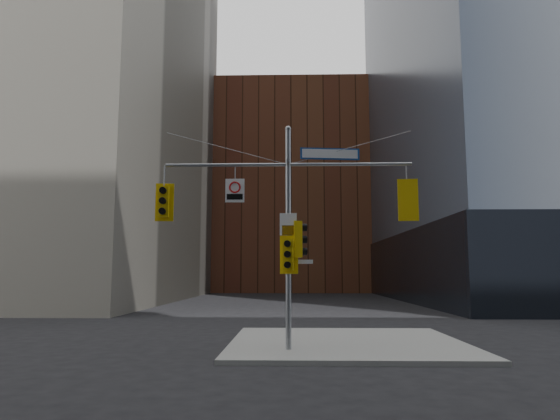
{
  "coord_description": "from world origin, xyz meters",
  "views": [
    {
      "loc": [
        0.13,
        -13.9,
        2.51
      ],
      "look_at": [
        -0.27,
        2.0,
        4.51
      ],
      "focal_mm": 32.0,
      "sensor_mm": 36.0,
      "label": 1
    }
  ],
  "objects_px": {
    "traffic_light_west_arm": "(164,202)",
    "street_sign_blade": "(330,154)",
    "traffic_light_pole_front": "(288,254)",
    "regulatory_sign_arm": "(235,190)",
    "signal_assembly": "(288,213)",
    "traffic_light_east_arm": "(407,201)",
    "traffic_light_pole_side": "(299,239)"
  },
  "relations": [
    {
      "from": "traffic_light_pole_side",
      "to": "traffic_light_west_arm",
      "type": "bearing_deg",
      "value": 77.31
    },
    {
      "from": "signal_assembly",
      "to": "traffic_light_west_arm",
      "type": "distance_m",
      "value": 4.06
    },
    {
      "from": "traffic_light_pole_side",
      "to": "traffic_light_pole_front",
      "type": "height_order",
      "value": "traffic_light_pole_side"
    },
    {
      "from": "signal_assembly",
      "to": "traffic_light_east_arm",
      "type": "bearing_deg",
      "value": 0.01
    },
    {
      "from": "traffic_light_west_arm",
      "to": "regulatory_sign_arm",
      "type": "height_order",
      "value": "regulatory_sign_arm"
    },
    {
      "from": "signal_assembly",
      "to": "traffic_light_east_arm",
      "type": "relative_size",
      "value": 5.96
    },
    {
      "from": "traffic_light_east_arm",
      "to": "street_sign_blade",
      "type": "height_order",
      "value": "street_sign_blade"
    },
    {
      "from": "signal_assembly",
      "to": "traffic_light_pole_side",
      "type": "xyz_separation_m",
      "value": [
        0.33,
        0.02,
        -0.85
      ]
    },
    {
      "from": "signal_assembly",
      "to": "traffic_light_pole_front",
      "type": "distance_m",
      "value": 1.37
    },
    {
      "from": "traffic_light_pole_front",
      "to": "street_sign_blade",
      "type": "xyz_separation_m",
      "value": [
        1.36,
        0.27,
        3.28
      ]
    },
    {
      "from": "signal_assembly",
      "to": "traffic_light_west_arm",
      "type": "bearing_deg",
      "value": 179.82
    },
    {
      "from": "traffic_light_west_arm",
      "to": "traffic_light_pole_front",
      "type": "bearing_deg",
      "value": -7.87
    },
    {
      "from": "signal_assembly",
      "to": "traffic_light_pole_side",
      "type": "height_order",
      "value": "signal_assembly"
    },
    {
      "from": "traffic_light_west_arm",
      "to": "street_sign_blade",
      "type": "xyz_separation_m",
      "value": [
        5.41,
        -0.01,
        1.55
      ]
    },
    {
      "from": "signal_assembly",
      "to": "traffic_light_west_arm",
      "type": "xyz_separation_m",
      "value": [
        -4.04,
        0.01,
        0.38
      ]
    },
    {
      "from": "street_sign_blade",
      "to": "traffic_light_west_arm",
      "type": "bearing_deg",
      "value": 173.55
    },
    {
      "from": "traffic_light_pole_side",
      "to": "traffic_light_east_arm",
      "type": "bearing_deg",
      "value": -103.03
    },
    {
      "from": "traffic_light_west_arm",
      "to": "traffic_light_pole_side",
      "type": "relative_size",
      "value": 1.08
    },
    {
      "from": "street_sign_blade",
      "to": "traffic_light_pole_side",
      "type": "bearing_deg",
      "value": 172.86
    },
    {
      "from": "traffic_light_east_arm",
      "to": "regulatory_sign_arm",
      "type": "distance_m",
      "value": 5.56
    },
    {
      "from": "signal_assembly",
      "to": "traffic_light_pole_side",
      "type": "distance_m",
      "value": 0.91
    },
    {
      "from": "traffic_light_west_arm",
      "to": "traffic_light_east_arm",
      "type": "distance_m",
      "value": 7.86
    },
    {
      "from": "street_sign_blade",
      "to": "traffic_light_pole_front",
      "type": "bearing_deg",
      "value": -175.11
    },
    {
      "from": "traffic_light_west_arm",
      "to": "regulatory_sign_arm",
      "type": "xyz_separation_m",
      "value": [
        2.32,
        -0.03,
        0.37
      ]
    },
    {
      "from": "traffic_light_pole_front",
      "to": "regulatory_sign_arm",
      "type": "bearing_deg",
      "value": 179.14
    },
    {
      "from": "traffic_light_pole_side",
      "to": "street_sign_blade",
      "type": "bearing_deg",
      "value": -103.54
    },
    {
      "from": "traffic_light_pole_front",
      "to": "regulatory_sign_arm",
      "type": "relative_size",
      "value": 1.56
    },
    {
      "from": "regulatory_sign_arm",
      "to": "traffic_light_pole_front",
      "type": "bearing_deg",
      "value": -7.91
    },
    {
      "from": "traffic_light_west_arm",
      "to": "traffic_light_pole_front",
      "type": "relative_size",
      "value": 1.03
    },
    {
      "from": "traffic_light_pole_front",
      "to": "regulatory_sign_arm",
      "type": "xyz_separation_m",
      "value": [
        -1.73,
        0.25,
        2.1
      ]
    },
    {
      "from": "signal_assembly",
      "to": "traffic_light_pole_side",
      "type": "bearing_deg",
      "value": 3.11
    },
    {
      "from": "traffic_light_west_arm",
      "to": "street_sign_blade",
      "type": "bearing_deg",
      "value": -4.01
    }
  ]
}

